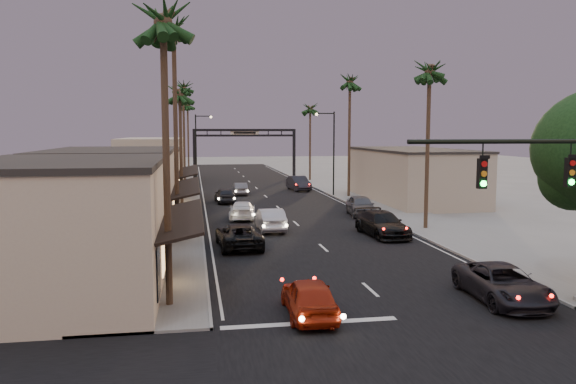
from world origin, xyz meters
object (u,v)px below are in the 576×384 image
object	(u,v)px
oncoming_pickup	(239,236)
oncoming_silver	(270,219)
palm_ra	(430,65)
palm_rb	(350,78)
palm_rc	(310,106)
palm_la	(163,10)
palm_lc	(180,89)
oncoming_red	(309,297)
curbside_near	(503,284)
curbside_black	(382,224)
arch	(245,141)
streetlight_left	(198,144)
streetlight_right	(331,146)
palm_lb	(173,23)
palm_ld	(183,84)

from	to	relation	value
oncoming_pickup	oncoming_silver	xyz separation A→B (m)	(2.66, 5.50, 0.05)
palm_ra	palm_rb	xyz separation A→B (m)	(0.00, 20.00, 0.97)
palm_rc	oncoming_silver	size ratio (longest dim) A/B	2.56
palm_la	oncoming_pickup	world-z (taller)	palm_la
palm_la	palm_lc	world-z (taller)	palm_la
palm_ra	oncoming_red	distance (m)	23.37
palm_lc	oncoming_silver	size ratio (longest dim) A/B	2.56
palm_rb	curbside_near	world-z (taller)	palm_rb
curbside_near	curbside_black	distance (m)	14.59
arch	palm_ra	xyz separation A→B (m)	(8.60, -46.00, 5.91)
palm_lc	oncoming_red	bearing A→B (deg)	-79.76
streetlight_left	palm_rc	size ratio (longest dim) A/B	0.74
streetlight_right	curbside_near	size ratio (longest dim) A/B	1.70
palm_ra	palm_rc	distance (m)	40.01
streetlight_left	oncoming_red	xyz separation A→B (m)	(3.56, -50.98, -4.59)
palm_rb	oncoming_red	bearing A→B (deg)	-107.92
arch	streetlight_right	xyz separation A→B (m)	(6.92, -25.00, -0.20)
arch	palm_rb	distance (m)	28.24
streetlight_left	oncoming_pickup	distance (m)	38.37
oncoming_silver	curbside_black	size ratio (longest dim) A/B	0.85
palm_la	palm_rb	xyz separation A→B (m)	(17.20, 35.00, 0.97)
palm_ra	oncoming_silver	world-z (taller)	palm_ra
streetlight_left	palm_lb	distance (m)	36.93
streetlight_right	curbside_black	size ratio (longest dim) A/B	1.61
streetlight_right	palm_la	size ratio (longest dim) A/B	0.68
streetlight_left	palm_ra	bearing A→B (deg)	-65.46
palm_la	palm_lb	size ratio (longest dim) A/B	0.87
curbside_near	palm_ra	bearing A→B (deg)	80.14
palm_lb	oncoming_red	distance (m)	20.29
streetlight_left	palm_lc	distance (m)	22.65
palm_lc	streetlight_left	bearing A→B (deg)	85.63
streetlight_left	palm_lc	size ratio (longest dim) A/B	0.74
streetlight_right	palm_rb	distance (m)	7.35
oncoming_red	oncoming_silver	size ratio (longest dim) A/B	0.92
palm_lc	oncoming_red	xyz separation A→B (m)	(5.24, -28.98, -9.73)
streetlight_right	curbside_black	bearing A→B (deg)	-95.48
palm_lc	curbside_black	distance (m)	21.53
palm_ld	palm_ra	size ratio (longest dim) A/B	1.08
palm_lb	palm_rb	xyz separation A→B (m)	(17.20, 22.00, -0.97)
arch	oncoming_silver	xyz separation A→B (m)	(-2.32, -44.54, -4.75)
arch	curbside_black	world-z (taller)	arch
oncoming_pickup	palm_rc	bearing A→B (deg)	-110.03
arch	curbside_black	distance (m)	48.35
streetlight_left	oncoming_pickup	bearing A→B (deg)	-87.08
oncoming_red	oncoming_pickup	size ratio (longest dim) A/B	0.83
palm_ld	curbside_near	world-z (taller)	palm_ld
arch	oncoming_silver	bearing A→B (deg)	-92.98
arch	curbside_near	world-z (taller)	arch
palm_ld	arch	bearing A→B (deg)	60.17
curbside_black	oncoming_silver	bearing A→B (deg)	150.39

